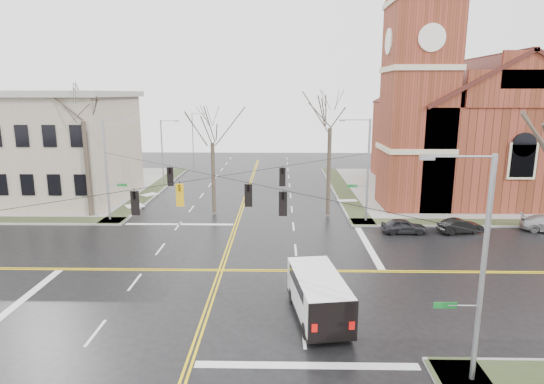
{
  "coord_description": "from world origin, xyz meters",
  "views": [
    {
      "loc": [
        3.85,
        -27.7,
        11.25
      ],
      "look_at": [
        3.22,
        6.0,
        3.92
      ],
      "focal_mm": 30.0,
      "sensor_mm": 36.0,
      "label": 1
    }
  ],
  "objects_px": {
    "church": "(465,119)",
    "tree_nw_far": "(82,115)",
    "signal_pole_ne": "(366,167)",
    "parked_car_b": "(460,226)",
    "signal_pole_nw": "(108,167)",
    "streetlight_north_a": "(163,149)",
    "cargo_van": "(317,292)",
    "tree_nw_near": "(212,138)",
    "signal_pole_se": "(479,265)",
    "streetlight_north_b": "(194,135)",
    "parked_car_a": "(403,226)",
    "tree_ne": "(330,122)"
  },
  "relations": [
    {
      "from": "signal_pole_nw",
      "to": "tree_ne",
      "type": "height_order",
      "value": "tree_ne"
    },
    {
      "from": "streetlight_north_a",
      "to": "signal_pole_ne",
      "type": "bearing_deg",
      "value": -36.9
    },
    {
      "from": "signal_pole_ne",
      "to": "parked_car_a",
      "type": "xyz_separation_m",
      "value": [
        2.65,
        -3.26,
        -4.34
      ]
    },
    {
      "from": "streetlight_north_a",
      "to": "cargo_van",
      "type": "relative_size",
      "value": 1.3
    },
    {
      "from": "streetlight_north_a",
      "to": "cargo_van",
      "type": "bearing_deg",
      "value": -64.24
    },
    {
      "from": "signal_pole_se",
      "to": "signal_pole_nw",
      "type": "bearing_deg",
      "value": 134.55
    },
    {
      "from": "parked_car_b",
      "to": "tree_nw_far",
      "type": "bearing_deg",
      "value": 70.03
    },
    {
      "from": "parked_car_a",
      "to": "cargo_van",
      "type": "bearing_deg",
      "value": 149.46
    },
    {
      "from": "streetlight_north_a",
      "to": "parked_car_a",
      "type": "xyz_separation_m",
      "value": [
        24.62,
        -19.76,
        -3.86
      ]
    },
    {
      "from": "cargo_van",
      "to": "tree_ne",
      "type": "relative_size",
      "value": 0.51
    },
    {
      "from": "signal_pole_nw",
      "to": "church",
      "type": "bearing_deg",
      "value": 20.21
    },
    {
      "from": "parked_car_a",
      "to": "tree_nw_far",
      "type": "distance_m",
      "value": 29.39
    },
    {
      "from": "tree_nw_near",
      "to": "signal_pole_se",
      "type": "bearing_deg",
      "value": -61.77
    },
    {
      "from": "church",
      "to": "parked_car_a",
      "type": "height_order",
      "value": "church"
    },
    {
      "from": "streetlight_north_a",
      "to": "streetlight_north_b",
      "type": "relative_size",
      "value": 1.0
    },
    {
      "from": "tree_nw_far",
      "to": "church",
      "type": "bearing_deg",
      "value": 17.37
    },
    {
      "from": "signal_pole_nw",
      "to": "parked_car_b",
      "type": "relative_size",
      "value": 2.49
    },
    {
      "from": "church",
      "to": "streetlight_north_a",
      "type": "height_order",
      "value": "church"
    },
    {
      "from": "parked_car_a",
      "to": "signal_pole_ne",
      "type": "bearing_deg",
      "value": 38.37
    },
    {
      "from": "church",
      "to": "tree_nw_far",
      "type": "distance_m",
      "value": 40.34
    },
    {
      "from": "tree_nw_far",
      "to": "signal_pole_ne",
      "type": "bearing_deg",
      "value": -2.84
    },
    {
      "from": "streetlight_north_b",
      "to": "tree_nw_far",
      "type": "height_order",
      "value": "tree_nw_far"
    },
    {
      "from": "church",
      "to": "tree_nw_far",
      "type": "height_order",
      "value": "church"
    },
    {
      "from": "cargo_van",
      "to": "signal_pole_ne",
      "type": "bearing_deg",
      "value": 64.16
    },
    {
      "from": "signal_pole_se",
      "to": "church",
      "type": "bearing_deg",
      "value": 69.67
    },
    {
      "from": "tree_ne",
      "to": "signal_pole_ne",
      "type": "bearing_deg",
      "value": -34.4
    },
    {
      "from": "tree_nw_near",
      "to": "cargo_van",
      "type": "bearing_deg",
      "value": -67.84
    },
    {
      "from": "parked_car_b",
      "to": "tree_nw_near",
      "type": "relative_size",
      "value": 0.36
    },
    {
      "from": "church",
      "to": "cargo_van",
      "type": "xyz_separation_m",
      "value": [
        -18.99,
        -30.82,
        -7.11
      ]
    },
    {
      "from": "streetlight_north_a",
      "to": "tree_nw_near",
      "type": "relative_size",
      "value": 0.8
    },
    {
      "from": "parked_car_b",
      "to": "tree_ne",
      "type": "xyz_separation_m",
      "value": [
        -10.33,
        5.19,
        8.14
      ]
    },
    {
      "from": "parked_car_b",
      "to": "cargo_van",
      "type": "bearing_deg",
      "value": 125.94
    },
    {
      "from": "church",
      "to": "tree_nw_far",
      "type": "xyz_separation_m",
      "value": [
        -38.49,
        -12.04,
        0.94
      ]
    },
    {
      "from": "streetlight_north_a",
      "to": "streetlight_north_b",
      "type": "bearing_deg",
      "value": 90.0
    },
    {
      "from": "church",
      "to": "signal_pole_se",
      "type": "bearing_deg",
      "value": -110.33
    },
    {
      "from": "signal_pole_ne",
      "to": "parked_car_a",
      "type": "bearing_deg",
      "value": -50.95
    },
    {
      "from": "church",
      "to": "parked_car_b",
      "type": "xyz_separation_m",
      "value": [
        -6.12,
        -16.41,
        -7.84
      ]
    },
    {
      "from": "parked_car_a",
      "to": "tree_ne",
      "type": "bearing_deg",
      "value": 46.06
    },
    {
      "from": "parked_car_a",
      "to": "tree_nw_near",
      "type": "bearing_deg",
      "value": 69.53
    },
    {
      "from": "streetlight_north_a",
      "to": "tree_nw_near",
      "type": "distance_m",
      "value": 16.34
    },
    {
      "from": "signal_pole_nw",
      "to": "streetlight_north_a",
      "type": "distance_m",
      "value": 16.52
    },
    {
      "from": "signal_pole_nw",
      "to": "parked_car_a",
      "type": "distance_m",
      "value": 25.86
    },
    {
      "from": "tree_ne",
      "to": "signal_pole_se",
      "type": "bearing_deg",
      "value": -83.15
    },
    {
      "from": "streetlight_north_a",
      "to": "tree_nw_near",
      "type": "xyz_separation_m",
      "value": [
        8.21,
        -13.86,
        2.75
      ]
    },
    {
      "from": "signal_pole_ne",
      "to": "parked_car_b",
      "type": "height_order",
      "value": "signal_pole_ne"
    },
    {
      "from": "tree_nw_far",
      "to": "signal_pole_nw",
      "type": "bearing_deg",
      "value": -27.33
    },
    {
      "from": "cargo_van",
      "to": "tree_nw_near",
      "type": "bearing_deg",
      "value": 103.88
    },
    {
      "from": "tree_ne",
      "to": "tree_nw_far",
      "type": "bearing_deg",
      "value": -177.87
    },
    {
      "from": "signal_pole_se",
      "to": "tree_nw_far",
      "type": "relative_size",
      "value": 0.69
    },
    {
      "from": "streetlight_north_a",
      "to": "cargo_van",
      "type": "height_order",
      "value": "streetlight_north_a"
    }
  ]
}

